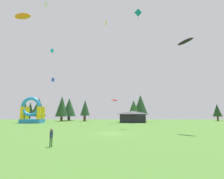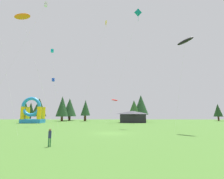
{
  "view_description": "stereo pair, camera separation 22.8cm",
  "coord_description": "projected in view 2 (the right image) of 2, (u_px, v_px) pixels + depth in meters",
  "views": [
    {
      "loc": [
        0.36,
        -26.55,
        2.95
      ],
      "look_at": [
        0.0,
        15.39,
        8.72
      ],
      "focal_mm": 27.86,
      "sensor_mm": 36.0,
      "label": 1
    },
    {
      "loc": [
        0.59,
        -26.55,
        2.95
      ],
      "look_at": [
        0.0,
        15.39,
        8.72
      ],
      "focal_mm": 27.86,
      "sensor_mm": 36.0,
      "label": 2
    }
  ],
  "objects": [
    {
      "name": "tree_row_7",
      "position": [
        132.0,
        111.0,
        69.26
      ],
      "size": [
        3.69,
        3.69,
        6.35
      ],
      "color": "#4C331E",
      "rests_on": "ground_plane"
    },
    {
      "name": "kite_blue_box",
      "position": [
        53.0,
        80.0,
        56.33
      ],
      "size": [
        6.48,
        1.21,
        14.27
      ],
      "color": "blue",
      "rests_on": "ground_plane"
    },
    {
      "name": "inflatable_red_slide",
      "position": [
        32.0,
        113.0,
        53.83
      ],
      "size": [
        6.26,
        4.4,
        7.99
      ],
      "color": "#268CD8",
      "rests_on": "ground_plane"
    },
    {
      "name": "tree_row_3",
      "position": [
        62.0,
        106.0,
        67.02
      ],
      "size": [
        4.76,
        4.76,
        9.59
      ],
      "color": "#4C331E",
      "rests_on": "ground_plane"
    },
    {
      "name": "tree_row_10",
      "position": [
        218.0,
        110.0,
        68.43
      ],
      "size": [
        3.37,
        3.37,
        6.66
      ],
      "color": "#4C331E",
      "rests_on": "ground_plane"
    },
    {
      "name": "kite_red_parafoil",
      "position": [
        115.0,
        100.0,
        51.85
      ],
      "size": [
        3.84,
        2.23,
        7.3
      ],
      "color": "red",
      "rests_on": "ground_plane"
    },
    {
      "name": "tree_row_8",
      "position": [
        134.0,
        109.0,
        67.0
      ],
      "size": [
        5.09,
        5.09,
        8.03
      ],
      "color": "#4C331E",
      "rests_on": "ground_plane"
    },
    {
      "name": "festival_tent",
      "position": [
        132.0,
        117.0,
        55.65
      ],
      "size": [
        7.91,
        4.32,
        3.75
      ],
      "color": "black",
      "rests_on": "ground_plane"
    },
    {
      "name": "tree_row_1",
      "position": [
        31.0,
        109.0,
        68.08
      ],
      "size": [
        3.06,
        3.06,
        7.22
      ],
      "color": "#4C331E",
      "rests_on": "ground_plane"
    },
    {
      "name": "tree_row_4",
      "position": [
        70.0,
        107.0,
        71.67
      ],
      "size": [
        5.54,
        5.54,
        9.12
      ],
      "color": "#4C331E",
      "rests_on": "ground_plane"
    },
    {
      "name": "ground_plane",
      "position": [
        111.0,
        133.0,
        25.91
      ],
      "size": [
        120.0,
        120.0,
        0.0
      ],
      "primitive_type": "plane",
      "color": "#47752D"
    },
    {
      "name": "tree_row_9",
      "position": [
        141.0,
        105.0,
        68.1
      ],
      "size": [
        5.61,
        5.61,
        10.13
      ],
      "color": "#4C331E",
      "rests_on": "ground_plane"
    },
    {
      "name": "kite_white_box",
      "position": [
        45.0,
        5.0,
        35.81
      ],
      "size": [
        7.43,
        7.06,
        25.82
      ],
      "color": "white",
      "rests_on": "ground_plane"
    },
    {
      "name": "tree_row_2",
      "position": [
        39.0,
        107.0,
        67.59
      ],
      "size": [
        5.63,
        5.63,
        8.8
      ],
      "color": "#4C331E",
      "rests_on": "ground_plane"
    },
    {
      "name": "kite_orange_parafoil",
      "position": [
        22.0,
        17.0,
        26.73
      ],
      "size": [
        7.85,
        2.05,
        18.25
      ],
      "color": "orange",
      "rests_on": "ground_plane"
    },
    {
      "name": "kite_yellow_diamond",
      "position": [
        106.0,
        24.0,
        46.01
      ],
      "size": [
        6.37,
        5.49,
        27.32
      ],
      "color": "yellow",
      "rests_on": "ground_plane"
    },
    {
      "name": "tree_row_5",
      "position": [
        85.0,
        109.0,
        67.49
      ],
      "size": [
        2.57,
        2.57,
        6.79
      ],
      "color": "#4C331E",
      "rests_on": "ground_plane"
    },
    {
      "name": "person_midfield",
      "position": [
        50.0,
        136.0,
        15.52
      ],
      "size": [
        0.28,
        0.28,
        1.58
      ],
      "rotation": [
        0.0,
        0.0,
        0.01
      ],
      "color": "#33723F",
      "rests_on": "ground_plane"
    },
    {
      "name": "kite_cyan_box",
      "position": [
        52.0,
        51.0,
        43.86
      ],
      "size": [
        3.31,
        2.56,
        19.07
      ],
      "color": "#19B7CC",
      "rests_on": "ground_plane"
    },
    {
      "name": "kite_teal_diamond",
      "position": [
        138.0,
        13.0,
        41.43
      ],
      "size": [
        8.19,
        7.52,
        27.45
      ],
      "color": "#0C7F7A",
      "rests_on": "ground_plane"
    },
    {
      "name": "tree_row_6",
      "position": [
        86.0,
        108.0,
        67.44
      ],
      "size": [
        3.7,
        3.7,
        8.11
      ],
      "color": "#4C331E",
      "rests_on": "ground_plane"
    },
    {
      "name": "tree_row_0",
      "position": [
        25.0,
        108.0,
        67.45
      ],
      "size": [
        3.08,
        3.08,
        7.32
      ],
      "color": "#4C331E",
      "rests_on": "ground_plane"
    },
    {
      "name": "kite_black_parafoil",
      "position": [
        185.0,
        41.0,
        29.25
      ],
      "size": [
        3.18,
        3.57,
        15.73
      ],
      "color": "black",
      "rests_on": "ground_plane"
    }
  ]
}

